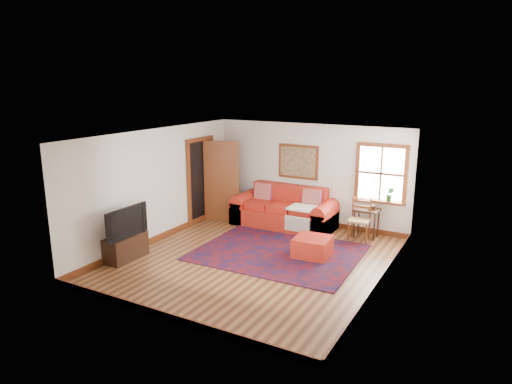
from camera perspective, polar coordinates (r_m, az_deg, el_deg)
The scene contains 13 objects.
ground at distance 9.29m, azimuth -0.09°, elevation -8.39°, with size 5.50×5.50×0.00m, color #472413.
room_envelope at distance 8.82m, azimuth -0.05°, elevation 1.63°, with size 5.04×5.54×2.52m.
window at distance 10.73m, azimuth 15.45°, elevation 1.48°, with size 1.18×0.20×1.38m.
doorway at distance 11.55m, azimuth -5.35°, elevation 1.53°, with size 0.89×1.08×2.14m.
framed_artwork at distance 11.34m, azimuth 5.28°, elevation 3.79°, with size 1.05×0.07×0.85m.
persian_rug at distance 9.63m, azimuth 2.81°, elevation -7.53°, with size 3.27×2.62×0.02m, color #530B0D.
red_leather_sofa at distance 11.28m, azimuth 3.59°, elevation -2.63°, with size 2.51×1.04×0.98m.
red_ottoman at distance 9.44m, azimuth 7.07°, elevation -6.83°, with size 0.70×0.70×0.40m, color #AE2416.
side_table at distance 10.67m, azimuth 13.68°, elevation -2.70°, with size 0.56×0.42×0.67m.
ladder_back_chair at distance 10.45m, azimuth 12.88°, elevation -3.15°, with size 0.49×0.47×0.97m.
media_cabinet at distance 9.58m, azimuth -15.96°, elevation -6.66°, with size 0.41×0.90×0.50m, color black.
television at distance 9.36m, azimuth -16.30°, elevation -3.57°, with size 1.07×0.14×0.61m, color black.
candle_hurricane at distance 9.71m, azimuth -14.20°, elevation -4.19°, with size 0.12×0.12×0.18m.
Camera 1 is at (4.20, -7.51, 3.50)m, focal length 32.00 mm.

